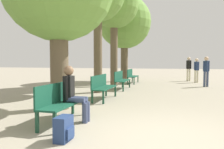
% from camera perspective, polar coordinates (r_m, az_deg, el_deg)
% --- Properties ---
extents(ground_plane, '(80.00, 80.00, 0.00)m').
position_cam_1_polar(ground_plane, '(4.45, 11.04, -15.47)').
color(ground_plane, gray).
extents(bench_row_0, '(0.49, 1.74, 0.93)m').
position_cam_1_polar(bench_row_0, '(5.30, -13.11, -6.38)').
color(bench_row_0, '#144733').
rests_on(bench_row_0, ground_plane).
extents(bench_row_1, '(0.49, 1.74, 0.93)m').
position_cam_1_polar(bench_row_1, '(8.22, -2.55, -2.83)').
color(bench_row_1, '#144733').
rests_on(bench_row_1, ground_plane).
extents(bench_row_2, '(0.49, 1.74, 0.93)m').
position_cam_1_polar(bench_row_2, '(11.29, 2.36, -1.13)').
color(bench_row_2, '#144733').
rests_on(bench_row_2, ground_plane).
extents(bench_row_3, '(0.49, 1.74, 0.93)m').
position_cam_1_polar(bench_row_3, '(14.41, 5.16, -0.15)').
color(bench_row_3, '#144733').
rests_on(bench_row_3, ground_plane).
extents(tree_row_2, '(2.88, 2.88, 6.24)m').
position_cam_1_polar(tree_row_2, '(13.31, 0.52, 17.69)').
color(tree_row_2, brown).
rests_on(tree_row_2, ground_plane).
extents(tree_row_3, '(3.78, 3.78, 6.13)m').
position_cam_1_polar(tree_row_3, '(16.03, 3.27, 13.36)').
color(tree_row_3, brown).
rests_on(tree_row_3, ground_plane).
extents(person_seated, '(0.62, 0.35, 1.34)m').
position_cam_1_polar(person_seated, '(5.30, -10.03, -4.48)').
color(person_seated, '#384260').
rests_on(person_seated, ground_plane).
extents(backpack, '(0.27, 0.38, 0.45)m').
position_cam_1_polar(backpack, '(4.14, -12.46, -13.70)').
color(backpack, navy).
rests_on(backpack, ground_plane).
extents(pedestrian_near, '(0.35, 0.30, 1.71)m').
position_cam_1_polar(pedestrian_near, '(13.44, 23.39, 1.20)').
color(pedestrian_near, '#384260').
rests_on(pedestrian_near, ground_plane).
extents(pedestrian_mid, '(0.33, 0.29, 1.65)m').
position_cam_1_polar(pedestrian_mid, '(15.84, 21.21, 1.42)').
color(pedestrian_mid, beige).
rests_on(pedestrian_mid, ground_plane).
extents(pedestrian_far, '(0.36, 0.31, 1.76)m').
position_cam_1_polar(pedestrian_far, '(16.89, 19.41, 1.79)').
color(pedestrian_far, beige).
rests_on(pedestrian_far, ground_plane).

